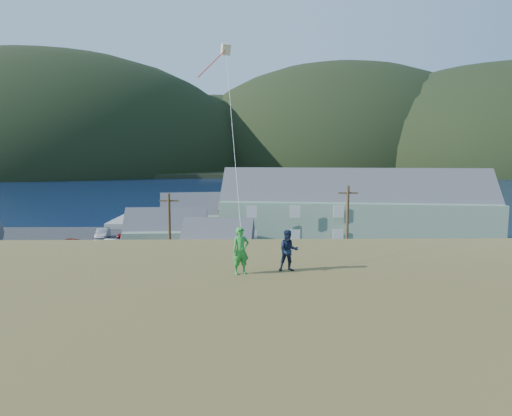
{
  "coord_description": "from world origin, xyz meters",
  "views": [
    {
      "loc": [
        2.68,
        -35.76,
        11.66
      ],
      "look_at": [
        3.17,
        -12.24,
        8.8
      ],
      "focal_mm": 32.0,
      "sensor_mm": 36.0,
      "label": 1
    }
  ],
  "objects_px": {
    "kite_flyer_green": "(241,251)",
    "shed_palegreen_far": "(205,219)",
    "lodge": "(354,210)",
    "shed_white": "(218,244)",
    "wharf": "(195,220)",
    "shed_palegreen_near": "(166,235)",
    "kite_flyer_navy": "(289,251)"
  },
  "relations": [
    {
      "from": "shed_palegreen_near",
      "to": "shed_white",
      "type": "bearing_deg",
      "value": -35.43
    },
    {
      "from": "shed_white",
      "to": "kite_flyer_green",
      "type": "bearing_deg",
      "value": -77.66
    },
    {
      "from": "kite_flyer_green",
      "to": "wharf",
      "type": "bearing_deg",
      "value": 78.16
    },
    {
      "from": "shed_palegreen_near",
      "to": "kite_flyer_navy",
      "type": "relative_size",
      "value": 6.0
    },
    {
      "from": "shed_white",
      "to": "shed_palegreen_far",
      "type": "relative_size",
      "value": 0.64
    },
    {
      "from": "shed_palegreen_near",
      "to": "shed_palegreen_far",
      "type": "relative_size",
      "value": 0.76
    },
    {
      "from": "lodge",
      "to": "shed_white",
      "type": "distance_m",
      "value": 19.5
    },
    {
      "from": "wharf",
      "to": "kite_flyer_green",
      "type": "relative_size",
      "value": 14.88
    },
    {
      "from": "shed_palegreen_near",
      "to": "kite_flyer_green",
      "type": "xyz_separation_m",
      "value": [
        8.81,
        -34.0,
        5.57
      ]
    },
    {
      "from": "kite_flyer_green",
      "to": "kite_flyer_navy",
      "type": "relative_size",
      "value": 1.12
    },
    {
      "from": "wharf",
      "to": "lodge",
      "type": "relative_size",
      "value": 0.76
    },
    {
      "from": "wharf",
      "to": "lodge",
      "type": "height_order",
      "value": "lodge"
    },
    {
      "from": "kite_flyer_green",
      "to": "kite_flyer_navy",
      "type": "distance_m",
      "value": 1.85
    },
    {
      "from": "lodge",
      "to": "shed_palegreen_far",
      "type": "height_order",
      "value": "lodge"
    },
    {
      "from": "lodge",
      "to": "wharf",
      "type": "bearing_deg",
      "value": 147.02
    },
    {
      "from": "lodge",
      "to": "shed_white",
      "type": "xyz_separation_m",
      "value": [
        -16.61,
        -9.96,
        -2.25
      ]
    },
    {
      "from": "wharf",
      "to": "shed_palegreen_far",
      "type": "relative_size",
      "value": 2.11
    },
    {
      "from": "shed_palegreen_near",
      "to": "kite_flyer_navy",
      "type": "xyz_separation_m",
      "value": [
        10.61,
        -33.6,
        5.48
      ]
    },
    {
      "from": "lodge",
      "to": "shed_palegreen_near",
      "type": "xyz_separation_m",
      "value": [
        -22.6,
        -6.12,
        -2.01
      ]
    },
    {
      "from": "wharf",
      "to": "kite_flyer_green",
      "type": "xyz_separation_m",
      "value": [
        8.46,
        -59.3,
        7.62
      ]
    },
    {
      "from": "lodge",
      "to": "kite_flyer_green",
      "type": "xyz_separation_m",
      "value": [
        -13.79,
        -40.12,
        3.55
      ]
    },
    {
      "from": "lodge",
      "to": "kite_flyer_navy",
      "type": "distance_m",
      "value": 41.63
    },
    {
      "from": "kite_flyer_green",
      "to": "kite_flyer_navy",
      "type": "bearing_deg",
      "value": -7.42
    },
    {
      "from": "wharf",
      "to": "kite_flyer_navy",
      "type": "relative_size",
      "value": 16.62
    },
    {
      "from": "shed_white",
      "to": "kite_flyer_navy",
      "type": "distance_m",
      "value": 30.65
    },
    {
      "from": "kite_flyer_green",
      "to": "shed_palegreen_far",
      "type": "bearing_deg",
      "value": 77.07
    },
    {
      "from": "lodge",
      "to": "shed_palegreen_far",
      "type": "bearing_deg",
      "value": 177.45
    },
    {
      "from": "wharf",
      "to": "shed_white",
      "type": "height_order",
      "value": "shed_white"
    },
    {
      "from": "shed_palegreen_far",
      "to": "shed_white",
      "type": "bearing_deg",
      "value": -87.74
    },
    {
      "from": "wharf",
      "to": "lodge",
      "type": "xyz_separation_m",
      "value": [
        22.25,
        -19.19,
        4.07
      ]
    },
    {
      "from": "shed_palegreen_far",
      "to": "kite_flyer_navy",
      "type": "bearing_deg",
      "value": -89.07
    },
    {
      "from": "shed_palegreen_near",
      "to": "lodge",
      "type": "bearing_deg",
      "value": 12.42
    }
  ]
}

